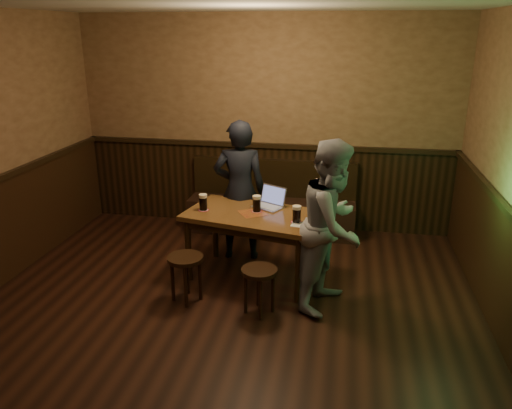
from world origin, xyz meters
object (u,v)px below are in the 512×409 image
at_px(bench, 272,209).
at_px(pint_left, 203,202).
at_px(person_suit, 240,191).
at_px(stool_left, 186,265).
at_px(pint_mid, 257,204).
at_px(person_grey, 333,225).
at_px(pint_right, 297,214).
at_px(pub_table, 253,222).
at_px(laptop, 270,202).
at_px(stool_right, 259,278).

distance_m(bench, pint_left, 1.57).
distance_m(bench, person_suit, 1.03).
bearing_deg(stool_left, pint_mid, 48.53).
distance_m(stool_left, person_grey, 1.49).
height_order(pint_mid, pint_right, pint_mid).
distance_m(stool_left, person_suit, 1.25).
height_order(pub_table, laptop, laptop).
height_order(laptop, person_suit, person_suit).
height_order(bench, pub_table, bench).
distance_m(bench, stool_right, 2.09).
relative_size(stool_left, pint_mid, 2.67).
xyz_separation_m(stool_left, person_suit, (0.31, 1.12, 0.44)).
bearing_deg(person_suit, person_grey, 132.01).
bearing_deg(laptop, pint_right, -23.14).
height_order(pub_table, stool_left, pub_table).
xyz_separation_m(bench, pub_table, (0.00, -1.37, 0.34)).
relative_size(bench, stool_left, 4.56).
relative_size(pint_right, person_suit, 0.11).
distance_m(pint_mid, laptop, 0.22).
relative_size(pub_table, pint_right, 8.68).
bearing_deg(person_suit, stool_left, 66.28).
height_order(stool_right, pint_mid, pint_mid).
distance_m(pint_left, person_suit, 0.59).
bearing_deg(pint_right, pub_table, 159.37).
distance_m(pub_table, pint_mid, 0.20).
bearing_deg(pint_mid, person_grey, -29.56).
bearing_deg(laptop, stool_right, -58.98).
relative_size(stool_right, person_grey, 0.28).
height_order(bench, laptop, laptop).
distance_m(bench, pint_right, 1.71).
bearing_deg(stool_left, person_suit, 74.48).
bearing_deg(person_grey, stool_left, 118.17).
bearing_deg(pint_left, stool_left, -91.88).
bearing_deg(pint_left, laptop, 19.23).
xyz_separation_m(pint_mid, person_suit, (-0.28, 0.45, -0.01)).
distance_m(pint_left, pint_mid, 0.58).
bearing_deg(stool_right, person_grey, 24.95).
height_order(person_suit, person_grey, person_grey).
height_order(pint_left, laptop, laptop).
distance_m(laptop, person_grey, 0.95).
bearing_deg(bench, pint_mid, -88.64).
bearing_deg(laptop, bench, 125.58).
xyz_separation_m(pub_table, stool_right, (0.19, -0.71, -0.28)).
xyz_separation_m(stool_left, pint_right, (1.04, 0.43, 0.45)).
relative_size(pint_mid, person_grey, 0.11).
xyz_separation_m(bench, person_suit, (-0.25, -0.86, 0.51)).
relative_size(pint_mid, laptop, 0.46).
xyz_separation_m(laptop, person_suit, (-0.40, 0.27, 0.02)).
relative_size(pint_right, laptop, 0.45).
distance_m(stool_right, pint_right, 0.76).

